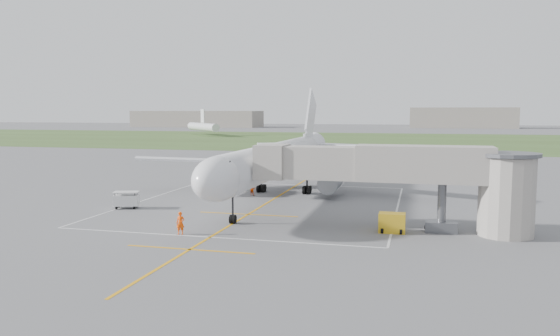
% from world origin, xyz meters
% --- Properties ---
extents(ground, '(700.00, 700.00, 0.00)m').
position_xyz_m(ground, '(0.00, 0.00, 0.00)').
color(ground, '#5C5C5F').
rests_on(ground, ground).
extents(grass_strip, '(700.00, 120.00, 0.02)m').
position_xyz_m(grass_strip, '(0.00, 130.00, 0.01)').
color(grass_strip, '#3B5023').
rests_on(grass_strip, ground).
extents(apron_markings, '(28.20, 60.00, 0.01)m').
position_xyz_m(apron_markings, '(0.00, -5.82, 0.01)').
color(apron_markings, orange).
rests_on(apron_markings, ground).
extents(airliner, '(38.93, 46.75, 13.52)m').
position_xyz_m(airliner, '(-0.00, 0.75, 4.39)').
color(airliner, silver).
rests_on(airliner, ground).
extents(jet_bridge, '(23.40, 5.00, 7.20)m').
position_xyz_m(jet_bridge, '(15.72, -13.50, 4.74)').
color(jet_bridge, gray).
rests_on(jet_bridge, ground).
extents(gpu_unit, '(2.18, 1.56, 1.63)m').
position_xyz_m(gpu_unit, '(14.03, -14.61, 0.80)').
color(gpu_unit, gold).
rests_on(gpu_unit, ground).
extents(baggage_cart, '(2.86, 2.22, 1.75)m').
position_xyz_m(baggage_cart, '(-13.28, -9.93, 0.89)').
color(baggage_cart, silver).
rests_on(baggage_cart, ground).
extents(ramp_worker_nose, '(0.74, 0.55, 1.88)m').
position_xyz_m(ramp_worker_nose, '(-2.72, -19.64, 0.94)').
color(ramp_worker_nose, '#FF4D08').
rests_on(ramp_worker_nose, ground).
extents(ramp_worker_wing, '(0.92, 0.82, 1.58)m').
position_xyz_m(ramp_worker_wing, '(-3.23, 1.71, 0.79)').
color(ramp_worker_wing, '#DF4007').
rests_on(ramp_worker_wing, ground).
extents(distant_hangars, '(345.00, 49.00, 12.00)m').
position_xyz_m(distant_hangars, '(-16.15, 265.19, 5.17)').
color(distant_hangars, gray).
rests_on(distant_hangars, ground).
extents(distant_aircraft, '(197.66, 58.33, 8.85)m').
position_xyz_m(distant_aircraft, '(16.00, 165.84, 3.59)').
color(distant_aircraft, silver).
rests_on(distant_aircraft, ground).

